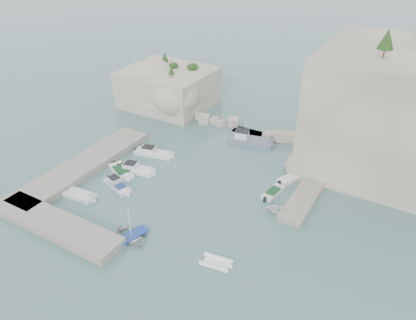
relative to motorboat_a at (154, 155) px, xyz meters
The scene contains 22 objects.
ground 12.87m from the motorboat_a, 35.08° to the right, with size 400.00×400.00×0.00m, color slate.
cliff_east 37.95m from the motorboat_a, 24.96° to the left, with size 26.00×22.00×17.00m, color beige.
cliff_terrace 25.84m from the motorboat_a, 24.26° to the left, with size 8.00×10.00×2.50m, color beige.
outcrop_west 20.29m from the motorboat_a, 118.28° to the left, with size 16.00×14.00×7.00m, color beige.
quay_west 10.61m from the motorboat_a, 127.62° to the right, with size 5.00×24.00×1.10m, color #9E9689.
quay_south 19.91m from the motorboat_a, 88.47° to the right, with size 18.00×4.00×1.10m, color #9E9689.
ledge_east 24.17m from the motorboat_a, ahead, with size 3.00×16.00×0.80m, color #9E9689.
breakwater 17.45m from the motorboat_a, 56.87° to the left, with size 28.00×3.00×1.40m, color beige.
motorboat_a is the anchor object (origin of this frame).
motorboat_b 5.19m from the motorboat_a, 83.51° to the right, with size 6.14×2.01×1.40m, color white, non-canonical shape.
motorboat_c 6.64m from the motorboat_a, 99.08° to the right, with size 5.47×1.99×0.70m, color white, non-canonical shape.
motorboat_d 9.69m from the motorboat_a, 84.07° to the right, with size 5.59×1.66×1.40m, color silver, non-canonical shape.
motorboat_e 13.98m from the motorboat_a, 97.41° to the right, with size 4.87×1.99×0.70m, color silver, non-canonical shape.
rowboat 19.20m from the motorboat_a, 60.95° to the right, with size 3.18×4.45×0.92m, color silver.
inflatable_dinghy 24.89m from the motorboat_a, 37.83° to the right, with size 3.65×1.77×0.44m, color white, non-canonical shape.
tender_east_a 22.47m from the motorboat_a, ahead, with size 2.89×3.35×1.76m, color white.
tender_east_b 20.03m from the motorboat_a, ahead, with size 4.37×1.49×0.70m, color silver, non-canonical shape.
tender_east_c 21.27m from the motorboat_a, 11.43° to the left, with size 4.84×1.56×0.70m, color white, non-canonical shape.
tender_east_d 21.68m from the motorboat_a, 17.77° to the left, with size 1.51×4.02×1.55m, color white.
work_boat 15.81m from the motorboat_a, 44.59° to the left, with size 8.09×2.39×2.20m, color slate, non-canonical shape.
rowboat_mast 19.37m from the motorboat_a, 60.95° to the right, with size 0.10×0.10×4.20m, color white.
vegetation 37.62m from the motorboat_a, 30.95° to the left, with size 53.48×13.88×13.40m.
Camera 1 is at (24.27, -35.47, 31.89)m, focal length 35.00 mm.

